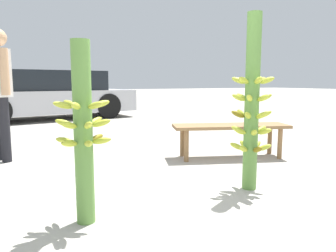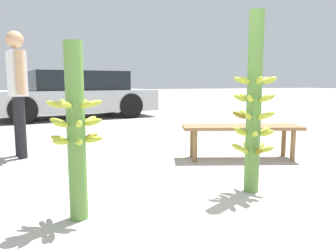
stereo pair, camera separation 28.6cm
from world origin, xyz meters
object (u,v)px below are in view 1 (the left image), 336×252
market_bench (231,129)px  vendor_person (0,83)px  banana_stalk_left (83,132)px  banana_stalk_center (252,106)px  parked_car (50,95)px

market_bench → vendor_person: bearing=176.0°
banana_stalk_left → banana_stalk_center: (1.54, 0.06, 0.13)m
vendor_person → parked_car: (1.13, 4.75, -0.35)m
banana_stalk_left → parked_car: (0.62, 7.07, -0.02)m
market_bench → banana_stalk_center: bearing=-99.9°
banana_stalk_left → market_bench: (2.16, 1.17, -0.27)m
banana_stalk_center → parked_car: (-0.91, 7.01, -0.15)m
banana_stalk_center → parked_car: size_ratio=0.35×
parked_car → banana_stalk_center: bearing=179.2°
vendor_person → parked_car: size_ratio=0.35×
banana_stalk_center → vendor_person: vendor_person is taller
banana_stalk_left → banana_stalk_center: size_ratio=0.80×
banana_stalk_left → vendor_person: bearing=102.3°
market_bench → parked_car: parked_car is taller
vendor_person → market_bench: 2.96m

